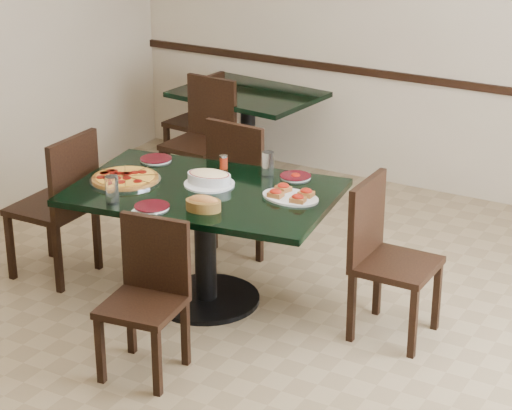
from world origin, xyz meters
The scene contains 21 objects.
floor centered at (0.00, 0.00, 0.00)m, with size 5.50×5.50×0.00m, color olive.
room_shell centered at (1.02, 1.73, 1.17)m, with size 5.50×5.50×5.50m.
main_table centered at (-0.34, 0.22, 0.57)m, with size 1.68×1.21×0.75m.
back_table centered at (-1.20, 2.22, 0.52)m, with size 1.18×0.91×0.75m.
chair_far centered at (-0.53, 1.01, 0.53)m, with size 0.47×0.47×0.95m.
chair_near centered at (-0.19, -0.58, 0.48)m, with size 0.45×0.45×0.85m.
chair_right centered at (0.75, 0.40, 0.52)m, with size 0.44×0.44×0.93m.
chair_left centered at (-1.33, 0.06, 0.55)m, with size 0.46×0.46×0.98m.
back_chair_near centered at (-1.31, 1.73, 0.53)m, with size 0.47×0.47×0.95m.
back_chair_left centered at (-1.69, 2.27, 0.46)m, with size 0.42×0.42×0.82m.
pepperoni_pizza centered at (-0.84, 0.10, 0.77)m, with size 0.44×0.44×0.04m.
lasagna_casserole centered at (-0.36, 0.30, 0.80)m, with size 0.31×0.31×0.09m.
bread_basket centered at (-0.17, -0.06, 0.79)m, with size 0.23×0.19×0.09m.
bruschetta_platter centered at (0.18, 0.34, 0.77)m, with size 0.38×0.28×0.05m.
side_plate_near centered at (-0.44, -0.18, 0.76)m, with size 0.20×0.20×0.02m.
side_plate_far_r centered at (0.04, 0.67, 0.76)m, with size 0.19×0.19×0.03m.
side_plate_far_l centered at (-0.89, 0.51, 0.76)m, with size 0.21×0.21×0.02m.
napkin_setting centered at (-0.45, -0.19, 0.75)m, with size 0.18×0.18×0.01m.
water_glass_a centered at (-0.12, 0.60, 0.83)m, with size 0.07×0.07×0.16m, color white.
water_glass_b centered at (-0.68, -0.23, 0.83)m, with size 0.08×0.08×0.17m, color white.
pepper_shaker centered at (-0.43, 0.59, 0.80)m, with size 0.05×0.05×0.09m.
Camera 1 is at (2.68, -4.46, 2.90)m, focal length 70.00 mm.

